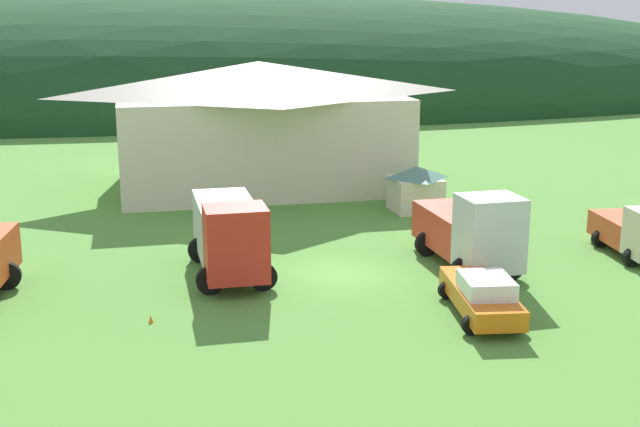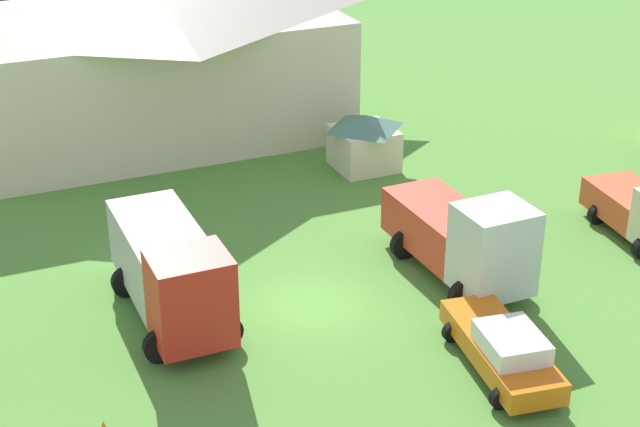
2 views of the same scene
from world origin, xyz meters
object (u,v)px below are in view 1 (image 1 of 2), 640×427
Objects in this scene: depot_building at (259,123)px; tow_truck_silver at (471,231)px; light_truck_cream at (640,231)px; service_pickup_orange at (482,295)px; traffic_cone_near_pickup at (151,323)px; play_shed_cream at (416,188)px; crane_truck_red at (229,233)px.

tow_truck_silver is (5.98, -19.18, -2.32)m from depot_building.
light_truck_cream reaches higher than service_pickup_orange.
depot_building is 25.07m from service_pickup_orange.
service_pickup_orange reaches higher than traffic_cone_near_pickup.
depot_building reaches higher than traffic_cone_near_pickup.
tow_truck_silver reaches higher than light_truck_cream.
depot_building reaches higher than play_shed_cream.
depot_building is 18.19m from crane_truck_red.
depot_building reaches higher than light_truck_cream.
play_shed_cream is 0.51× the size of service_pickup_orange.
depot_building is 34.63× the size of traffic_cone_near_pickup.
tow_truck_silver is at bearing 81.11° from crane_truck_red.
tow_truck_silver is 13.97m from traffic_cone_near_pickup.
depot_building is 20.23m from tow_truck_silver.
depot_building is 3.35× the size of service_pickup_orange.
play_shed_cream reaches higher than service_pickup_orange.
play_shed_cream is 16.35m from service_pickup_orange.
traffic_cone_near_pickup is at bearing -34.98° from crane_truck_red.
service_pickup_orange is 11.85m from traffic_cone_near_pickup.
tow_truck_silver reaches higher than crane_truck_red.
crane_truck_red reaches higher than light_truck_cream.
tow_truck_silver is 8.09m from light_truck_cream.
play_shed_cream is at bearing -141.64° from light_truck_cream.
crane_truck_red is (-11.42, -9.09, 0.52)m from play_shed_cream.
crane_truck_red reaches higher than traffic_cone_near_pickup.
traffic_cone_near_pickup is (-7.50, -22.43, -4.03)m from depot_building.
depot_building is at bearing -163.55° from tow_truck_silver.
tow_truck_silver is 5.71m from service_pickup_orange.
light_truck_cream reaches higher than traffic_cone_near_pickup.
crane_truck_red is 1.35× the size of light_truck_cream.
light_truck_cream is 9.96× the size of traffic_cone_near_pickup.
crane_truck_red is at bearing -121.65° from service_pickup_orange.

